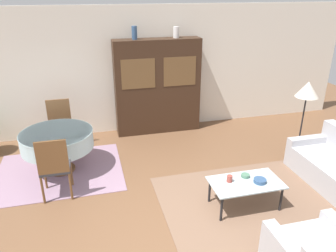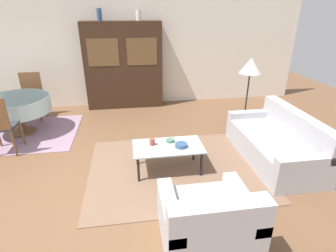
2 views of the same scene
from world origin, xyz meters
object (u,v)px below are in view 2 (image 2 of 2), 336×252
display_cabinet (124,66)px  vase_short (138,15)px  couch (277,143)px  bowl_small (170,140)px  cup (152,142)px  vase_tall (99,15)px  dining_chair_far (31,93)px  dining_table (17,105)px  armchair (208,222)px  bowl (181,145)px  floor_lamp (250,69)px  coffee_table (168,148)px

display_cabinet → vase_short: vase_short is taller
couch → bowl_small: size_ratio=14.57×
cup → vase_tall: 3.55m
dining_chair_far → dining_table: bearing=90.0°
armchair → bowl_small: (-0.15, 1.55, 0.16)m
bowl → bowl_small: size_ratio=1.43×
floor_lamp → vase_short: bearing=138.2°
armchair → vase_short: size_ratio=4.17×
armchair → floor_lamp: 3.29m
armchair → floor_lamp: size_ratio=0.65×
armchair → display_cabinet: bearing=100.3°
floor_lamp → coffee_table: bearing=-144.1°
dining_chair_far → vase_short: (2.47, 0.47, 1.58)m
bowl_small → display_cabinet: bearing=102.7°
couch → dining_table: size_ratio=1.51×
display_cabinet → cup: display_cabinet is taller
floor_lamp → cup: bearing=-148.8°
dining_table → armchair: bearing=-47.9°
vase_short → couch: bearing=-56.0°
vase_short → bowl_small: bearing=-84.9°
couch → coffee_table: (-1.81, -0.07, 0.10)m
dining_chair_far → vase_tall: vase_tall is taller
bowl → bowl_small: bearing=126.2°
vase_tall → floor_lamp: bearing=-32.0°
vase_tall → couch: bearing=-46.1°
couch → dining_table: bearing=69.4°
display_cabinet → cup: (0.38, -3.00, -0.55)m
coffee_table → floor_lamp: (1.78, 1.29, 0.87)m
display_cabinet → floor_lamp: size_ratio=1.41×
dining_chair_far → vase_tall: 2.32m
armchair → floor_lamp: floor_lamp is taller
dining_chair_far → cup: bearing=134.1°
dining_table → vase_short: (2.47, 1.31, 1.56)m
floor_lamp → couch: bearing=-88.7°
floor_lamp → display_cabinet: bearing=143.4°
dining_chair_far → bowl_small: size_ratio=8.00×
dining_table → cup: bearing=-34.6°
bowl_small → vase_tall: vase_tall is taller
dining_table → vase_tall: 2.61m
dining_chair_far → bowl: bearing=137.2°
floor_lamp → bowl_small: bearing=-146.1°
dining_chair_far → vase_short: size_ratio=4.47×
armchair → coffee_table: bearing=98.0°
coffee_table → cup: (-0.23, 0.07, 0.09)m
dining_chair_far → floor_lamp: (4.47, -1.31, 0.68)m
armchair → coffee_table: size_ratio=0.91×
bowl → bowl_small: bowl is taller
display_cabinet → vase_tall: size_ratio=7.81×
bowl_small → bowl: bearing=-53.8°
couch → floor_lamp: size_ratio=1.27×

